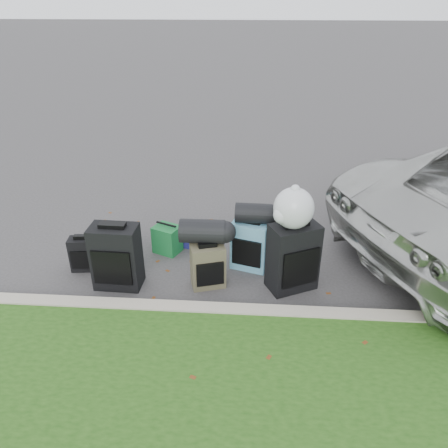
# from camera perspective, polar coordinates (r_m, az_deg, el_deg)

# --- Properties ---
(ground) EXTENTS (120.00, 120.00, 0.00)m
(ground) POSITION_cam_1_polar(r_m,az_deg,el_deg) (5.78, 0.86, -5.78)
(ground) COLOR #383535
(ground) RESTS_ON ground
(curb) EXTENTS (120.00, 0.18, 0.15)m
(curb) POSITION_cam_1_polar(r_m,az_deg,el_deg) (4.93, 0.20, -11.51)
(curb) COLOR #9E937F
(curb) RESTS_ON ground
(suitcase_small_black) EXTENTS (0.38, 0.24, 0.45)m
(suitcase_small_black) POSITION_cam_1_polar(r_m,az_deg,el_deg) (5.93, -17.74, -3.73)
(suitcase_small_black) COLOR black
(suitcase_small_black) RESTS_ON ground
(suitcase_large_black_left) EXTENTS (0.57, 0.35, 0.81)m
(suitcase_large_black_left) POSITION_cam_1_polar(r_m,az_deg,el_deg) (5.41, -13.87, -4.17)
(suitcase_large_black_left) COLOR black
(suitcase_large_black_left) RESTS_ON ground
(suitcase_olive) EXTENTS (0.46, 0.36, 0.55)m
(suitcase_olive) POSITION_cam_1_polar(r_m,az_deg,el_deg) (5.32, -2.12, -5.51)
(suitcase_olive) COLOR #3D3A28
(suitcase_olive) RESTS_ON ground
(suitcase_teal) EXTENTS (0.52, 0.40, 0.66)m
(suitcase_teal) POSITION_cam_1_polar(r_m,az_deg,el_deg) (5.65, 3.44, -2.78)
(suitcase_teal) COLOR teal
(suitcase_teal) RESTS_ON ground
(suitcase_large_black_right) EXTENTS (0.66, 0.55, 0.85)m
(suitcase_large_black_right) POSITION_cam_1_polar(r_m,az_deg,el_deg) (5.28, 9.00, -4.30)
(suitcase_large_black_right) COLOR black
(suitcase_large_black_right) RESTS_ON ground
(tote_green) EXTENTS (0.42, 0.39, 0.39)m
(tote_green) POSITION_cam_1_polar(r_m,az_deg,el_deg) (6.09, -7.43, -1.98)
(tote_green) COLOR #176B30
(tote_green) RESTS_ON ground
(tote_navy) EXTENTS (0.32, 0.27, 0.29)m
(tote_navy) POSITION_cam_1_polar(r_m,az_deg,el_deg) (6.22, -4.33, -1.66)
(tote_navy) COLOR navy
(tote_navy) RESTS_ON ground
(duffel_left) EXTENTS (0.54, 0.29, 0.29)m
(duffel_left) POSITION_cam_1_polar(r_m,az_deg,el_deg) (5.20, -2.83, -0.95)
(duffel_left) COLOR black
(duffel_left) RESTS_ON suitcase_olive
(duffel_right) EXTENTS (0.46, 0.27, 0.25)m
(duffel_right) POSITION_cam_1_polar(r_m,az_deg,el_deg) (5.44, 3.88, 1.41)
(duffel_right) COLOR black
(duffel_right) RESTS_ON suitcase_teal
(trash_bag) EXTENTS (0.46, 0.46, 0.46)m
(trash_bag) POSITION_cam_1_polar(r_m,az_deg,el_deg) (4.94, 9.10, 2.05)
(trash_bag) COLOR silver
(trash_bag) RESTS_ON suitcase_large_black_right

